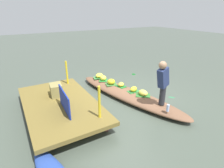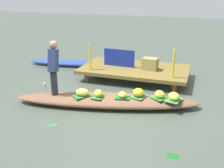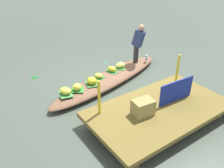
{
  "view_description": "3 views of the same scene",
  "coord_description": "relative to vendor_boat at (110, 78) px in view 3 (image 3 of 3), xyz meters",
  "views": [
    {
      "loc": [
        -4.29,
        3.09,
        2.67
      ],
      "look_at": [
        0.24,
        0.43,
        0.49
      ],
      "focal_mm": 28.81,
      "sensor_mm": 36.0,
      "label": 1
    },
    {
      "loc": [
        2.05,
        -5.58,
        2.7
      ],
      "look_at": [
        0.04,
        0.27,
        0.46
      ],
      "focal_mm": 43.69,
      "sensor_mm": 36.0,
      "label": 2
    },
    {
      "loc": [
        3.46,
        5.03,
        3.36
      ],
      "look_at": [
        0.36,
        0.61,
        0.33
      ],
      "focal_mm": 37.52,
      "sensor_mm": 36.0,
      "label": 3
    }
  ],
  "objects": [
    {
      "name": "leaf_mat_3",
      "position": [
        1.2,
        0.24,
        0.13
      ],
      "size": [
        0.42,
        0.42,
        0.01
      ],
      "primitive_type": "cube",
      "rotation": [
        0.0,
        0.0,
        2.57
      ],
      "color": "#2A8633",
      "rests_on": "vendor_boat"
    },
    {
      "name": "banana_bunch_2",
      "position": [
        0.72,
        0.18,
        0.23
      ],
      "size": [
        0.3,
        0.31,
        0.19
      ],
      "primitive_type": "ellipsoid",
      "rotation": [
        0.0,
        0.0,
        4.89
      ],
      "color": "gold",
      "rests_on": "vendor_boat"
    },
    {
      "name": "leaf_mat_1",
      "position": [
        -0.16,
        -0.13,
        0.13
      ],
      "size": [
        0.25,
        0.38,
        0.01
      ],
      "primitive_type": "cube",
      "rotation": [
        0.0,
        0.0,
        1.55
      ],
      "color": "#2E7536",
      "rests_on": "vendor_boat"
    },
    {
      "name": "leaf_mat_5",
      "position": [
        1.53,
        0.24,
        0.13
      ],
      "size": [
        0.4,
        0.49,
        0.01
      ],
      "primitive_type": "cube",
      "rotation": [
        0.0,
        0.0,
        1.33
      ],
      "color": "#3F8641",
      "rests_on": "vendor_boat"
    },
    {
      "name": "banana_bunch_0",
      "position": [
        -0.53,
        -0.21,
        0.22
      ],
      "size": [
        0.33,
        0.26,
        0.17
      ],
      "primitive_type": "ellipsoid",
      "rotation": [
        0.0,
        0.0,
        3.3
      ],
      "color": "#F9E452",
      "rests_on": "vendor_boat"
    },
    {
      "name": "banana_bunch_4",
      "position": [
        0.39,
        -0.01,
        0.2
      ],
      "size": [
        0.27,
        0.29,
        0.14
      ],
      "primitive_type": "ellipsoid",
      "rotation": [
        0.0,
        0.0,
        2.02
      ],
      "color": "yellow",
      "rests_on": "vendor_boat"
    },
    {
      "name": "banana_bunch_5",
      "position": [
        1.53,
        0.24,
        0.22
      ],
      "size": [
        0.34,
        0.37,
        0.17
      ],
      "primitive_type": "ellipsoid",
      "rotation": [
        0.0,
        0.0,
        5.12
      ],
      "color": "yellow",
      "rests_on": "vendor_boat"
    },
    {
      "name": "drifting_plant_1",
      "position": [
        1.76,
        -1.58,
        -0.12
      ],
      "size": [
        0.28,
        0.24,
        0.01
      ],
      "primitive_type": "ellipsoid",
      "rotation": [
        0.0,
        0.0,
        2.77
      ],
      "color": "#14601E",
      "rests_on": "ground"
    },
    {
      "name": "dock_platform",
      "position": [
        0.13,
        2.13,
        0.17
      ],
      "size": [
        3.2,
        1.8,
        0.35
      ],
      "color": "brown",
      "rests_on": "ground"
    },
    {
      "name": "drifting_plant_0",
      "position": [
        -0.72,
        -1.28,
        -0.12
      ],
      "size": [
        0.24,
        0.23,
        0.01
      ],
      "primitive_type": "ellipsoid",
      "rotation": [
        0.0,
        0.0,
        0.73
      ],
      "color": "#33734A",
      "rests_on": "ground"
    },
    {
      "name": "leaf_mat_2",
      "position": [
        0.72,
        0.18,
        0.13
      ],
      "size": [
        0.42,
        0.45,
        0.01
      ],
      "primitive_type": "cube",
      "rotation": [
        0.0,
        0.0,
        1.31
      ],
      "color": "#3E7336",
      "rests_on": "vendor_boat"
    },
    {
      "name": "banana_bunch_3",
      "position": [
        1.2,
        0.24,
        0.22
      ],
      "size": [
        0.3,
        0.3,
        0.18
      ],
      "primitive_type": "ellipsoid",
      "rotation": [
        0.0,
        0.0,
        2.05
      ],
      "color": "yellow",
      "rests_on": "vendor_boat"
    },
    {
      "name": "produce_crate",
      "position": [
        0.6,
        2.09,
        0.4
      ],
      "size": [
        0.47,
        0.36,
        0.35
      ],
      "primitive_type": "cube",
      "rotation": [
        0.0,
        0.0,
        -0.11
      ],
      "color": "olive",
      "rests_on": "dock_platform"
    },
    {
      "name": "canal_water",
      "position": [
        0.0,
        0.0,
        -0.13
      ],
      "size": [
        40.0,
        40.0,
        0.0
      ],
      "primitive_type": "plane",
      "color": "#454F43",
      "rests_on": "ground"
    },
    {
      "name": "vendor_person",
      "position": [
        -1.23,
        -0.23,
        0.83
      ],
      "size": [
        0.27,
        0.43,
        1.25
      ],
      "color": "#28282D",
      "rests_on": "vendor_boat"
    },
    {
      "name": "banana_bunch_1",
      "position": [
        -0.16,
        -0.13,
        0.21
      ],
      "size": [
        0.27,
        0.32,
        0.16
      ],
      "primitive_type": "ellipsoid",
      "rotation": [
        0.0,
        0.0,
        1.93
      ],
      "color": "gold",
      "rests_on": "vendor_boat"
    },
    {
      "name": "vendor_boat",
      "position": [
        0.0,
        0.0,
        0.0
      ],
      "size": [
        4.43,
        1.84,
        0.26
      ],
      "primitive_type": "ellipsoid",
      "rotation": [
        0.0,
        0.0,
        0.24
      ],
      "color": "brown",
      "rests_on": "ground"
    },
    {
      "name": "water_bottle",
      "position": [
        -1.57,
        -0.16,
        0.22
      ],
      "size": [
        0.07,
        0.07,
        0.19
      ],
      "primitive_type": "cylinder",
      "color": "silver",
      "rests_on": "vendor_boat"
    },
    {
      "name": "railing_post_west",
      "position": [
        -1.07,
        1.53,
        0.62
      ],
      "size": [
        0.06,
        0.06,
        0.78
      ],
      "primitive_type": "cylinder",
      "color": "yellow",
      "rests_on": "dock_platform"
    },
    {
      "name": "market_banner",
      "position": [
        -0.37,
        2.13,
        0.49
      ],
      "size": [
        0.98,
        0.08,
        0.52
      ],
      "primitive_type": "cube",
      "rotation": [
        0.0,
        0.0,
        -0.05
      ],
      "color": "navy",
      "rests_on": "dock_platform"
    },
    {
      "name": "leaf_mat_0",
      "position": [
        -0.53,
        -0.21,
        0.13
      ],
      "size": [
        0.48,
        0.5,
        0.01
      ],
      "primitive_type": "cube",
      "rotation": [
        0.0,
        0.0,
        0.89
      ],
      "color": "#2E6D2C",
      "rests_on": "vendor_boat"
    },
    {
      "name": "railing_post_east",
      "position": [
        1.33,
        1.53,
        0.62
      ],
      "size": [
        0.06,
        0.06,
        0.78
      ],
      "primitive_type": "cylinder",
      "color": "yellow",
      "rests_on": "dock_platform"
    },
    {
      "name": "leaf_mat_4",
      "position": [
        0.39,
        -0.01,
        0.13
      ],
      "size": [
        0.37,
        0.31,
        0.01
      ],
      "primitive_type": "cube",
      "rotation": [
        0.0,
        0.0,
        0.21
      ],
      "color": "#206F29",
      "rests_on": "vendor_boat"
    }
  ]
}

